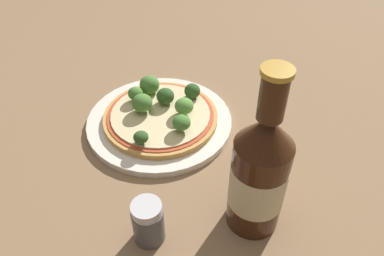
{
  "coord_description": "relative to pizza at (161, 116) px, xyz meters",
  "views": [
    {
      "loc": [
        0.3,
        -0.4,
        0.43
      ],
      "look_at": [
        0.08,
        -0.05,
        0.06
      ],
      "focal_mm": 35.0,
      "sensor_mm": 36.0,
      "label": 1
    }
  ],
  "objects": [
    {
      "name": "broccoli_floret_0",
      "position": [
        0.02,
        0.07,
        0.02
      ],
      "size": [
        0.03,
        0.03,
        0.03
      ],
      "color": "#6B8E51",
      "rests_on": "pizza"
    },
    {
      "name": "broccoli_floret_2",
      "position": [
        0.02,
        -0.07,
        0.02
      ],
      "size": [
        0.02,
        0.02,
        0.02
      ],
      "color": "#6B8E51",
      "rests_on": "pizza"
    },
    {
      "name": "broccoli_floret_5",
      "position": [
        -0.01,
        0.03,
        0.02
      ],
      "size": [
        0.03,
        0.03,
        0.03
      ],
      "color": "#6B8E51",
      "rests_on": "pizza"
    },
    {
      "name": "broccoli_floret_3",
      "position": [
        -0.06,
        0.01,
        0.02
      ],
      "size": [
        0.03,
        0.03,
        0.03
      ],
      "color": "#6B8E51",
      "rests_on": "pizza"
    },
    {
      "name": "broccoli_floret_1",
      "position": [
        -0.03,
        -0.01,
        0.02
      ],
      "size": [
        0.03,
        0.03,
        0.03
      ],
      "color": "#6B8E51",
      "rests_on": "pizza"
    },
    {
      "name": "pizza",
      "position": [
        0.0,
        0.0,
        0.0
      ],
      "size": [
        0.2,
        0.2,
        0.01
      ],
      "color": "tan",
      "rests_on": "plate"
    },
    {
      "name": "beer_bottle",
      "position": [
        0.22,
        -0.09,
        0.07
      ],
      "size": [
        0.07,
        0.07,
        0.24
      ],
      "color": "#381E0F",
      "rests_on": "ground_plane"
    },
    {
      "name": "plate",
      "position": [
        -0.0,
        0.0,
        -0.01
      ],
      "size": [
        0.25,
        0.25,
        0.01
      ],
      "color": "silver",
      "rests_on": "ground_plane"
    },
    {
      "name": "broccoli_floret_6",
      "position": [
        -0.05,
        0.04,
        0.02
      ],
      "size": [
        0.04,
        0.04,
        0.03
      ],
      "color": "#6B8E51",
      "rests_on": "pizza"
    },
    {
      "name": "broccoli_floret_4",
      "position": [
        0.04,
        0.02,
        0.02
      ],
      "size": [
        0.03,
        0.03,
        0.03
      ],
      "color": "#6B8E51",
      "rests_on": "pizza"
    },
    {
      "name": "broccoli_floret_7",
      "position": [
        0.06,
        -0.02,
        0.02
      ],
      "size": [
        0.03,
        0.03,
        0.03
      ],
      "color": "#6B8E51",
      "rests_on": "pizza"
    },
    {
      "name": "pepper_shaker",
      "position": [
        0.12,
        -0.19,
        0.01
      ],
      "size": [
        0.04,
        0.04,
        0.07
      ],
      "color": "#4C4C51",
      "rests_on": "ground_plane"
    },
    {
      "name": "ground_plane",
      "position": [
        0.01,
        0.01,
        -0.02
      ],
      "size": [
        3.0,
        3.0,
        0.0
      ],
      "primitive_type": "plane",
      "color": "#846647"
    }
  ]
}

